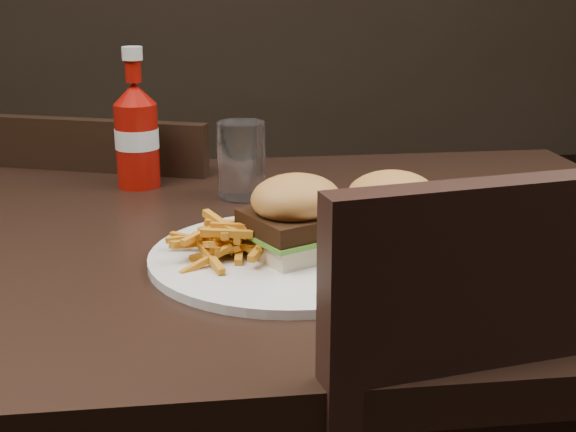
{
  "coord_description": "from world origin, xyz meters",
  "views": [
    {
      "loc": [
        -0.05,
        -0.93,
        1.06
      ],
      "look_at": [
        0.06,
        -0.1,
        0.8
      ],
      "focal_mm": 50.0,
      "sensor_mm": 36.0,
      "label": 1
    }
  ],
  "objects": [
    {
      "name": "sandwich_half_a",
      "position": [
        0.07,
        -0.12,
        0.77
      ],
      "size": [
        0.12,
        0.11,
        0.02
      ],
      "primitive_type": "cube",
      "rotation": [
        0.0,
        0.0,
        0.45
      ],
      "color": "beige",
      "rests_on": "plate"
    },
    {
      "name": "fries_pile",
      "position": [
        -0.0,
        -0.1,
        0.78
      ],
      "size": [
        0.13,
        0.13,
        0.04
      ],
      "primitive_type": null,
      "rotation": [
        0.0,
        0.0,
        0.39
      ],
      "color": "orange",
      "rests_on": "plate"
    },
    {
      "name": "ketchup_bottle",
      "position": [
        -0.11,
        0.24,
        0.81
      ],
      "size": [
        0.07,
        0.07,
        0.13
      ],
      "primitive_type": "cylinder",
      "rotation": [
        0.0,
        0.0,
        -0.07
      ],
      "color": "#9A0F08",
      "rests_on": "dining_table"
    },
    {
      "name": "dining_table",
      "position": [
        0.0,
        0.0,
        0.73
      ],
      "size": [
        1.2,
        0.8,
        0.04
      ],
      "primitive_type": "cube",
      "color": "black",
      "rests_on": "ground"
    },
    {
      "name": "plate",
      "position": [
        0.06,
        -0.11,
        0.76
      ],
      "size": [
        0.31,
        0.31,
        0.01
      ],
      "primitive_type": "cylinder",
      "color": "white",
      "rests_on": "dining_table"
    },
    {
      "name": "tumbler",
      "position": [
        0.03,
        0.16,
        0.81
      ],
      "size": [
        0.08,
        0.08,
        0.11
      ],
      "primitive_type": "cylinder",
      "rotation": [
        0.0,
        0.0,
        0.27
      ],
      "color": "white",
      "rests_on": "dining_table"
    },
    {
      "name": "chair_far",
      "position": [
        -0.12,
        0.5,
        0.43
      ],
      "size": [
        0.48,
        0.48,
        0.04
      ],
      "primitive_type": "cube",
      "rotation": [
        0.0,
        0.0,
        2.78
      ],
      "color": "black",
      "rests_on": "ground"
    },
    {
      "name": "sandwich_half_b",
      "position": [
        0.18,
        -0.12,
        0.77
      ],
      "size": [
        0.11,
        0.11,
        0.02
      ],
      "primitive_type": "cube",
      "rotation": [
        0.0,
        0.0,
        0.37
      ],
      "color": "beige",
      "rests_on": "plate"
    }
  ]
}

